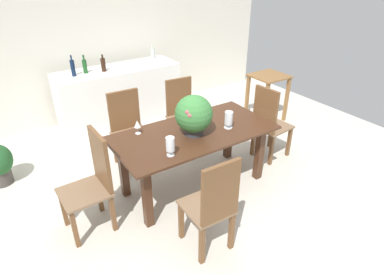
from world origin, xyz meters
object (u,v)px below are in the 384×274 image
(wine_glass, at_px, (137,124))
(chair_far_right, at_px, (182,111))
(kitchen_counter, at_px, (120,97))
(wine_bottle_clear, at_px, (85,66))
(dining_table, at_px, (194,142))
(side_table, at_px, (268,87))
(chair_head_end, at_px, (93,179))
(chair_far_left, at_px, (128,125))
(chair_foot_end, at_px, (269,121))
(wine_bottle_green, at_px, (103,64))
(wine_bottle_tall, at_px, (73,68))
(crystal_vase_center_near, at_px, (170,145))
(wine_bottle_amber, at_px, (153,53))
(flower_centerpiece, at_px, (194,115))
(chair_near_left, at_px, (213,204))
(crystal_vase_left, at_px, (229,119))

(wine_glass, bearing_deg, chair_far_right, 33.08)
(kitchen_counter, bearing_deg, wine_bottle_clear, 176.57)
(dining_table, height_order, side_table, side_table)
(chair_far_right, height_order, chair_head_end, chair_head_end)
(side_table, bearing_deg, chair_far_right, 178.96)
(side_table, bearing_deg, chair_far_left, 179.39)
(chair_foot_end, height_order, wine_bottle_green, wine_bottle_green)
(wine_bottle_tall, bearing_deg, dining_table, -71.07)
(chair_far_right, bearing_deg, crystal_vase_center_near, -120.79)
(dining_table, xyz_separation_m, wine_bottle_amber, (0.68, 2.29, 0.44))
(chair_far_left, relative_size, chair_head_end, 0.95)
(chair_head_end, bearing_deg, chair_foot_end, 87.83)
(flower_centerpiece, height_order, wine_bottle_clear, wine_bottle_clear)
(chair_foot_end, relative_size, wine_bottle_green, 4.15)
(flower_centerpiece, relative_size, crystal_vase_center_near, 2.24)
(dining_table, xyz_separation_m, chair_foot_end, (1.20, -0.01, -0.06))
(wine_bottle_amber, bearing_deg, crystal_vase_center_near, -114.11)
(chair_head_end, bearing_deg, chair_far_left, 138.43)
(wine_bottle_tall, distance_m, wine_bottle_clear, 0.19)
(chair_near_left, distance_m, chair_head_end, 1.22)
(wine_glass, distance_m, side_table, 2.74)
(chair_far_right, bearing_deg, chair_foot_end, -45.78)
(flower_centerpiece, relative_size, side_table, 0.58)
(chair_far_right, xyz_separation_m, crystal_vase_left, (-0.04, -1.09, 0.33))
(chair_near_left, distance_m, side_table, 3.14)
(wine_glass, bearing_deg, dining_table, -29.25)
(chair_foot_end, xyz_separation_m, wine_bottle_clear, (-1.73, 2.15, 0.51))
(chair_far_left, distance_m, kitchen_counter, 1.23)
(wine_bottle_amber, relative_size, side_table, 0.33)
(chair_foot_end, relative_size, chair_far_right, 1.05)
(crystal_vase_left, distance_m, wine_bottle_amber, 2.45)
(dining_table, bearing_deg, side_table, 23.53)
(dining_table, distance_m, chair_head_end, 1.20)
(wine_bottle_tall, bearing_deg, wine_bottle_green, -2.30)
(wine_bottle_tall, height_order, wine_bottle_clear, wine_bottle_tall)
(wine_glass, height_order, wine_bottle_amber, wine_bottle_amber)
(chair_far_right, distance_m, side_table, 1.68)
(wine_bottle_tall, bearing_deg, chair_far_left, -75.23)
(chair_near_left, height_order, wine_bottle_amber, wine_bottle_amber)
(kitchen_counter, distance_m, wine_bottle_clear, 0.76)
(chair_foot_end, xyz_separation_m, crystal_vase_left, (-0.81, -0.13, 0.31))
(chair_far_left, distance_m, crystal_vase_left, 1.38)
(dining_table, height_order, crystal_vase_center_near, crystal_vase_center_near)
(chair_far_left, height_order, flower_centerpiece, flower_centerpiece)
(wine_bottle_clear, bearing_deg, crystal_vase_center_near, -88.71)
(crystal_vase_center_near, height_order, side_table, crystal_vase_center_near)
(dining_table, relative_size, chair_foot_end, 1.76)
(flower_centerpiece, height_order, wine_bottle_tall, wine_bottle_tall)
(wine_bottle_clear, bearing_deg, kitchen_counter, -3.43)
(crystal_vase_left, xyz_separation_m, crystal_vase_center_near, (-0.86, -0.16, 0.00))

